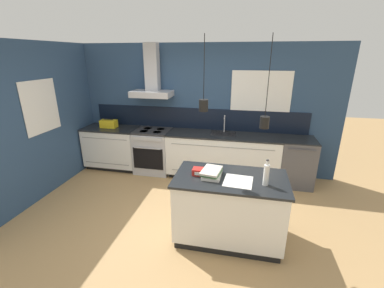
{
  "coord_description": "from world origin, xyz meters",
  "views": [
    {
      "loc": [
        0.99,
        -3.1,
        2.39
      ],
      "look_at": [
        0.2,
        0.62,
        1.05
      ],
      "focal_mm": 24.0,
      "sensor_mm": 36.0,
      "label": 1
    }
  ],
  "objects_px": {
    "dishwasher": "(296,162)",
    "book_stack": "(212,173)",
    "red_supply_box": "(200,172)",
    "yellow_toolbox": "(109,124)",
    "oven_range": "(153,151)",
    "bottle_on_island": "(266,174)"
  },
  "relations": [
    {
      "from": "dishwasher",
      "to": "book_stack",
      "type": "height_order",
      "value": "book_stack"
    },
    {
      "from": "red_supply_box",
      "to": "yellow_toolbox",
      "type": "height_order",
      "value": "yellow_toolbox"
    },
    {
      "from": "dishwasher",
      "to": "oven_range",
      "type": "bearing_deg",
      "value": -179.92
    },
    {
      "from": "dishwasher",
      "to": "red_supply_box",
      "type": "xyz_separation_m",
      "value": [
        -1.53,
        -1.83,
        0.5
      ]
    },
    {
      "from": "bottle_on_island",
      "to": "yellow_toolbox",
      "type": "height_order",
      "value": "bottle_on_island"
    },
    {
      "from": "oven_range",
      "to": "book_stack",
      "type": "distance_m",
      "value": 2.42
    },
    {
      "from": "oven_range",
      "to": "yellow_toolbox",
      "type": "bearing_deg",
      "value": 179.74
    },
    {
      "from": "dishwasher",
      "to": "bottle_on_island",
      "type": "distance_m",
      "value": 2.15
    },
    {
      "from": "dishwasher",
      "to": "red_supply_box",
      "type": "bearing_deg",
      "value": -129.94
    },
    {
      "from": "oven_range",
      "to": "yellow_toolbox",
      "type": "relative_size",
      "value": 2.68
    },
    {
      "from": "bottle_on_island",
      "to": "red_supply_box",
      "type": "xyz_separation_m",
      "value": [
        -0.82,
        0.11,
        -0.09
      ]
    },
    {
      "from": "book_stack",
      "to": "red_supply_box",
      "type": "bearing_deg",
      "value": 176.15
    },
    {
      "from": "oven_range",
      "to": "red_supply_box",
      "type": "distance_m",
      "value": 2.31
    },
    {
      "from": "oven_range",
      "to": "yellow_toolbox",
      "type": "distance_m",
      "value": 1.11
    },
    {
      "from": "red_supply_box",
      "to": "yellow_toolbox",
      "type": "distance_m",
      "value": 2.94
    },
    {
      "from": "dishwasher",
      "to": "red_supply_box",
      "type": "relative_size",
      "value": 5.01
    },
    {
      "from": "book_stack",
      "to": "red_supply_box",
      "type": "relative_size",
      "value": 1.95
    },
    {
      "from": "oven_range",
      "to": "book_stack",
      "type": "xyz_separation_m",
      "value": [
        1.48,
        -1.84,
        0.5
      ]
    },
    {
      "from": "oven_range",
      "to": "book_stack",
      "type": "relative_size",
      "value": 2.56
    },
    {
      "from": "bottle_on_island",
      "to": "yellow_toolbox",
      "type": "relative_size",
      "value": 0.95
    },
    {
      "from": "book_stack",
      "to": "red_supply_box",
      "type": "height_order",
      "value": "book_stack"
    },
    {
      "from": "yellow_toolbox",
      "to": "oven_range",
      "type": "bearing_deg",
      "value": -0.26
    }
  ]
}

